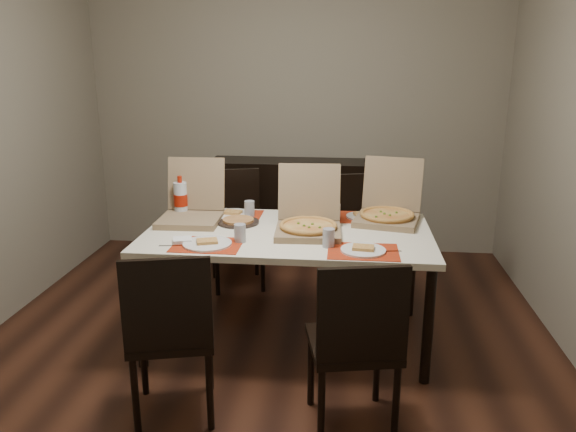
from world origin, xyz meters
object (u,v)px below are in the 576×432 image
object	(u,v)px
chair_near_left	(171,330)
chair_far_left	(236,222)
dining_table	(288,241)
chair_far_right	(353,230)
pizza_box_center	(308,223)
dip_bowl	(298,219)
chair_near_right	(356,340)
sideboard	(293,208)
soda_bottle	(181,199)

from	to	relation	value
chair_near_left	chair_far_left	distance (m)	1.86
chair_far_left	dining_table	bearing A→B (deg)	-60.71
chair_far_left	chair_far_right	size ratio (longest dim) A/B	1.00
pizza_box_center	dip_bowl	distance (m)	0.25
dining_table	chair_near_right	size ratio (longest dim) A/B	1.94
chair_near_right	dip_bowl	distance (m)	1.24
chair_near_left	sideboard	bearing A→B (deg)	82.03
dining_table	chair_near_left	world-z (taller)	chair_near_left
chair_near_right	pizza_box_center	distance (m)	1.01
dining_table	chair_far_left	size ratio (longest dim) A/B	1.94
dip_bowl	sideboard	bearing A→B (deg)	96.99
chair_near_right	chair_far_left	bearing A→B (deg)	116.97
pizza_box_center	soda_bottle	bearing A→B (deg)	162.36
sideboard	chair_far_right	distance (m)	0.97
chair_near_right	pizza_box_center	world-z (taller)	pizza_box_center
pizza_box_center	dip_bowl	xyz separation A→B (m)	(-0.08, 0.23, -0.05)
pizza_box_center	soda_bottle	distance (m)	0.95
soda_bottle	sideboard	bearing A→B (deg)	64.78
chair_near_right	chair_far_right	world-z (taller)	same
chair_near_left	chair_near_right	bearing A→B (deg)	-0.61
pizza_box_center	dining_table	bearing A→B (deg)	174.19
dip_bowl	chair_far_left	bearing A→B (deg)	128.49
dining_table	chair_near_left	distance (m)	1.06
dining_table	dip_bowl	size ratio (longest dim) A/B	15.17
sideboard	chair_near_left	distance (m)	2.59
sideboard	dip_bowl	distance (m)	1.46
sideboard	dining_table	bearing A→B (deg)	-85.49
chair_far_left	pizza_box_center	size ratio (longest dim) A/B	2.01
pizza_box_center	dip_bowl	bearing A→B (deg)	110.03
chair_near_right	chair_near_left	bearing A→B (deg)	179.39
sideboard	dip_bowl	world-z (taller)	sideboard
sideboard	chair_near_left	world-z (taller)	chair_near_left
chair_near_left	dip_bowl	bearing A→B (deg)	65.01
dip_bowl	soda_bottle	distance (m)	0.83
dining_table	pizza_box_center	xyz separation A→B (m)	(0.13, -0.01, 0.13)
chair_far_left	chair_near_left	bearing A→B (deg)	-88.86
dip_bowl	soda_bottle	size ratio (longest dim) A/B	0.42
pizza_box_center	dip_bowl	world-z (taller)	pizza_box_center
chair_far_right	dining_table	bearing A→B (deg)	-116.68
sideboard	dip_bowl	bearing A→B (deg)	-83.01
dining_table	soda_bottle	world-z (taller)	soda_bottle
chair_near_right	soda_bottle	size ratio (longest dim) A/B	3.30
chair_near_left	pizza_box_center	distance (m)	1.14
chair_near_left	dip_bowl	xyz separation A→B (m)	(0.53, 1.14, 0.25)
chair_far_left	pizza_box_center	distance (m)	1.19
chair_near_left	soda_bottle	world-z (taller)	soda_bottle
chair_far_right	dip_bowl	size ratio (longest dim) A/B	7.84
dining_table	pizza_box_center	distance (m)	0.18
pizza_box_center	soda_bottle	world-z (taller)	pizza_box_center
dip_bowl	chair_near_right	bearing A→B (deg)	-71.69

